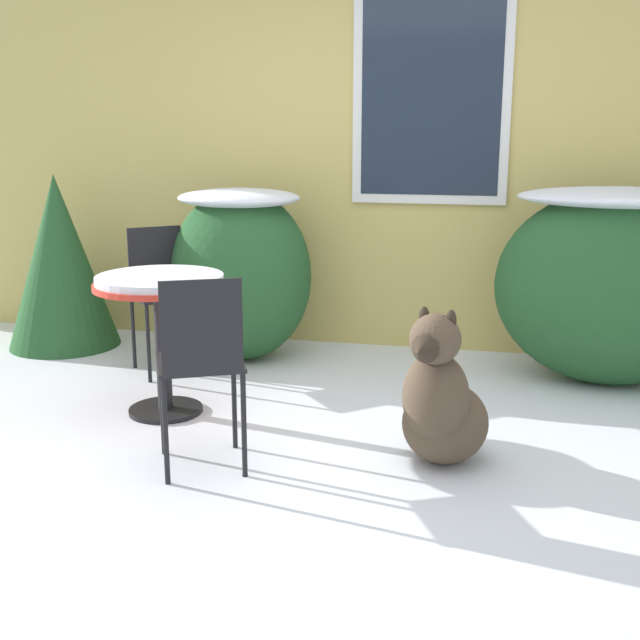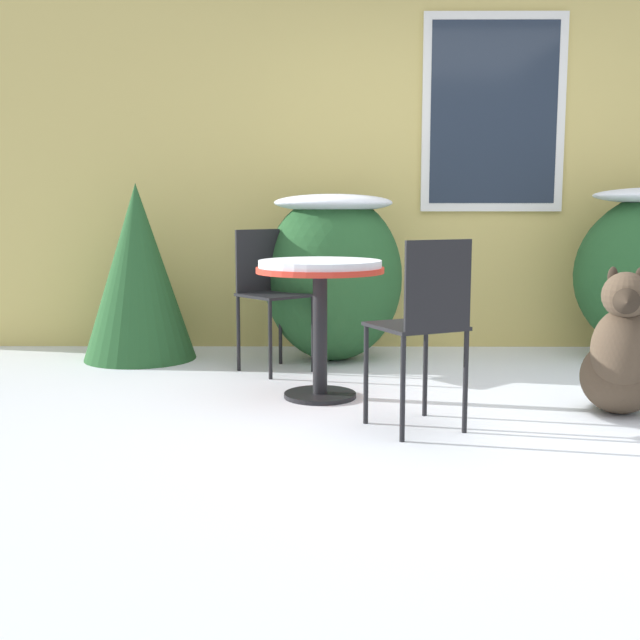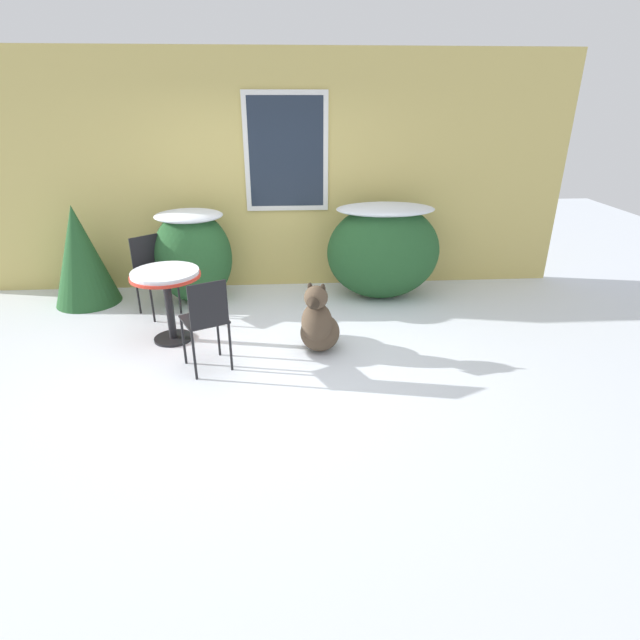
{
  "view_description": "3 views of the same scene",
  "coord_description": "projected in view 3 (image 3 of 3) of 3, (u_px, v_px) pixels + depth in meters",
  "views": [
    {
      "loc": [
        0.89,
        -3.33,
        1.53
      ],
      "look_at": [
        0.0,
        0.6,
        0.55
      ],
      "focal_mm": 45.0,
      "sensor_mm": 36.0,
      "label": 1
    },
    {
      "loc": [
        -0.83,
        -3.82,
        1.05
      ],
      "look_at": [
        -0.85,
        0.53,
        0.43
      ],
      "focal_mm": 45.0,
      "sensor_mm": 36.0,
      "label": 2
    },
    {
      "loc": [
        0.38,
        -4.31,
        2.36
      ],
      "look_at": [
        0.68,
        0.21,
        0.32
      ],
      "focal_mm": 28.0,
      "sensor_mm": 36.0,
      "label": 3
    }
  ],
  "objects": [
    {
      "name": "patio_table",
      "position": [
        166.0,
        284.0,
        5.05
      ],
      "size": [
        0.7,
        0.7,
        0.76
      ],
      "color": "black",
      "rests_on": "ground_plane"
    },
    {
      "name": "shrub_left",
      "position": [
        193.0,
        254.0,
        6.06
      ],
      "size": [
        0.94,
        0.8,
        1.14
      ],
      "color": "#235128",
      "rests_on": "ground_plane"
    },
    {
      "name": "house_wall",
      "position": [
        257.0,
        174.0,
        6.27
      ],
      "size": [
        8.0,
        0.1,
        2.9
      ],
      "color": "tan",
      "rests_on": "ground_plane"
    },
    {
      "name": "dog",
      "position": [
        319.0,
        325.0,
        4.93
      ],
      "size": [
        0.51,
        0.64,
        0.76
      ],
      "rotation": [
        0.0,
        0.0,
        -0.31
      ],
      "color": "#4C3D2D",
      "rests_on": "ground_plane"
    },
    {
      "name": "patio_chair_far_side",
      "position": [
        206.0,
        319.0,
        4.5
      ],
      "size": [
        0.5,
        0.5,
        0.91
      ],
      "rotation": [
        0.0,
        0.0,
        3.59
      ],
      "color": "black",
      "rests_on": "ground_plane"
    },
    {
      "name": "ground_plane",
      "position": [
        252.0,
        361.0,
        4.87
      ],
      "size": [
        16.0,
        16.0,
        0.0
      ],
      "primitive_type": "plane",
      "color": "silver"
    },
    {
      "name": "patio_chair_near_table",
      "position": [
        152.0,
        270.0,
        5.76
      ],
      "size": [
        0.53,
        0.53,
        0.91
      ],
      "rotation": [
        0.0,
        0.0,
        0.71
      ],
      "color": "black",
      "rests_on": "ground_plane"
    },
    {
      "name": "evergreen_bush",
      "position": [
        81.0,
        255.0,
        6.01
      ],
      "size": [
        0.77,
        0.77,
        1.21
      ],
      "color": "#235128",
      "rests_on": "ground_plane"
    },
    {
      "name": "shrub_middle",
      "position": [
        383.0,
        249.0,
        6.17
      ],
      "size": [
        1.4,
        0.84,
        1.19
      ],
      "color": "#235128",
      "rests_on": "ground_plane"
    }
  ]
}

